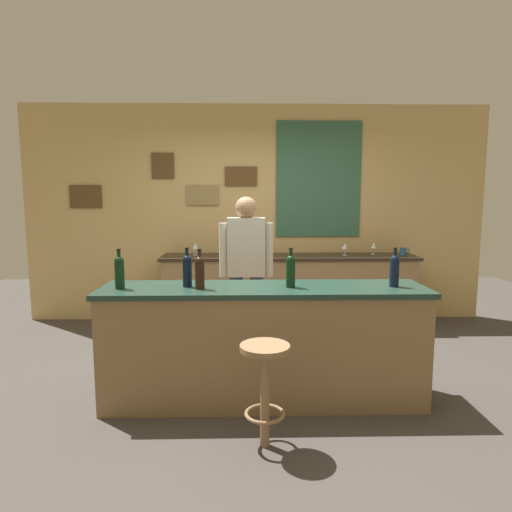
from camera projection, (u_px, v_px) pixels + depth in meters
ground_plane at (262, 379)px, 3.90m from camera, size 10.00×10.00×0.00m
back_wall at (257, 213)px, 5.73m from camera, size 6.00×0.09×2.80m
bar_counter at (264, 344)px, 3.44m from camera, size 2.52×0.60×0.92m
side_counter at (289, 291)px, 5.49m from camera, size 3.16×0.56×0.90m
bartender at (246, 268)px, 4.22m from camera, size 0.52×0.21×1.62m
bar_stool at (265, 378)px, 2.78m from camera, size 0.32×0.32×0.68m
wine_bottle_a at (119, 271)px, 3.29m from camera, size 0.07×0.07×0.31m
wine_bottle_b at (187, 269)px, 3.37m from camera, size 0.07×0.07×0.31m
wine_bottle_c at (200, 271)px, 3.28m from camera, size 0.07×0.07×0.31m
wine_bottle_d at (291, 270)px, 3.34m from camera, size 0.07×0.07×0.31m
wine_bottle_e at (395, 269)px, 3.37m from camera, size 0.07×0.07×0.31m
wine_glass_a at (195, 246)px, 5.44m from camera, size 0.07×0.07×0.16m
wine_glass_b at (256, 247)px, 5.35m from camera, size 0.07×0.07×0.16m
wine_glass_c at (345, 246)px, 5.43m from camera, size 0.07×0.07×0.16m
wine_glass_d at (373, 246)px, 5.51m from camera, size 0.07×0.07×0.16m
coffee_mug at (403, 251)px, 5.45m from camera, size 0.12×0.08×0.09m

